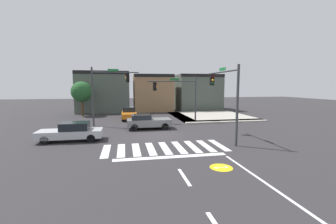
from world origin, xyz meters
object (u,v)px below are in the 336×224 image
at_px(traffic_signal_southeast, 224,89).
at_px(roadside_tree, 82,92).
at_px(traffic_signal_northwest, 108,86).
at_px(traffic_signal_northeast, 177,91).
at_px(car_orange, 129,113).
at_px(car_gray, 147,121).
at_px(car_silver, 72,132).

height_order(traffic_signal_southeast, roadside_tree, traffic_signal_southeast).
height_order(traffic_signal_southeast, traffic_signal_northwest, traffic_signal_northwest).
relative_size(traffic_signal_northeast, roadside_tree, 1.19).
xyz_separation_m(car_orange, car_gray, (1.63, -6.97, -0.02)).
height_order(car_gray, roadside_tree, roadside_tree).
relative_size(traffic_signal_northwest, roadside_tree, 1.27).
relative_size(traffic_signal_northeast, car_orange, 1.31).
relative_size(traffic_signal_northwest, car_gray, 1.45).
bearing_deg(traffic_signal_northwest, car_orange, 62.77).
xyz_separation_m(traffic_signal_southeast, car_gray, (-5.47, 5.35, -3.25)).
distance_m(traffic_signal_northeast, car_orange, 7.06).
relative_size(traffic_signal_southeast, car_orange, 1.32).
relative_size(traffic_signal_northwest, car_silver, 1.30).
bearing_deg(traffic_signal_southeast, car_orange, 29.96).
bearing_deg(car_gray, car_silver, -148.93).
bearing_deg(car_gray, traffic_signal_southeast, -44.37).
distance_m(traffic_signal_northwest, roadside_tree, 9.70).
xyz_separation_m(traffic_signal_southeast, traffic_signal_northwest, (-9.29, 8.09, 0.20)).
xyz_separation_m(traffic_signal_northwest, roadside_tree, (-4.21, 8.70, -0.82)).
xyz_separation_m(car_orange, car_silver, (-4.56, -10.70, -0.05)).
height_order(car_silver, roadside_tree, roadside_tree).
bearing_deg(car_gray, traffic_signal_northwest, 144.31).
bearing_deg(traffic_signal_northwest, traffic_signal_northeast, 5.64).
distance_m(traffic_signal_northwest, traffic_signal_northeast, 7.66).
relative_size(car_orange, roadside_tree, 0.91).
distance_m(traffic_signal_northwest, car_orange, 5.87).
bearing_deg(traffic_signal_northwest, car_silver, -110.19).
height_order(traffic_signal_northwest, car_gray, traffic_signal_northwest).
relative_size(car_orange, car_silver, 0.93).
bearing_deg(roadside_tree, car_silver, -83.11).
bearing_deg(car_gray, roadside_tree, 125.04).
height_order(car_orange, car_gray, car_orange).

